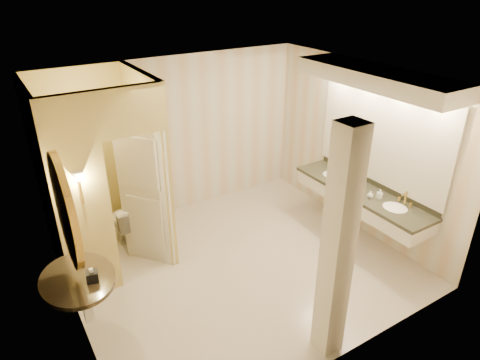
# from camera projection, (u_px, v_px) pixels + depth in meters

# --- Properties ---
(floor) EXTENTS (4.50, 4.50, 0.00)m
(floor) POSITION_uv_depth(u_px,v_px,m) (240.00, 265.00, 6.27)
(floor) COLOR beige
(floor) RESTS_ON ground
(ceiling) EXTENTS (4.50, 4.50, 0.00)m
(ceiling) POSITION_uv_depth(u_px,v_px,m) (240.00, 81.00, 5.08)
(ceiling) COLOR silver
(ceiling) RESTS_ON wall_back
(wall_back) EXTENTS (4.50, 0.02, 2.70)m
(wall_back) POSITION_uv_depth(u_px,v_px,m) (177.00, 137.00, 7.20)
(wall_back) COLOR beige
(wall_back) RESTS_ON floor
(wall_front) EXTENTS (4.50, 0.02, 2.70)m
(wall_front) POSITION_uv_depth(u_px,v_px,m) (348.00, 261.00, 4.15)
(wall_front) COLOR beige
(wall_front) RESTS_ON floor
(wall_left) EXTENTS (0.02, 4.00, 2.70)m
(wall_left) POSITION_uv_depth(u_px,v_px,m) (63.00, 232.00, 4.61)
(wall_left) COLOR beige
(wall_left) RESTS_ON floor
(wall_right) EXTENTS (0.02, 4.00, 2.70)m
(wall_right) POSITION_uv_depth(u_px,v_px,m) (361.00, 149.00, 6.74)
(wall_right) COLOR beige
(wall_right) RESTS_ON floor
(toilet_closet) EXTENTS (1.50, 1.55, 2.70)m
(toilet_closet) POSITION_uv_depth(u_px,v_px,m) (133.00, 173.00, 5.86)
(toilet_closet) COLOR #D2C36E
(toilet_closet) RESTS_ON floor
(wall_sconce) EXTENTS (0.14, 0.14, 0.42)m
(wall_sconce) POSITION_uv_depth(u_px,v_px,m) (78.00, 178.00, 4.92)
(wall_sconce) COLOR gold
(wall_sconce) RESTS_ON toilet_closet
(vanity) EXTENTS (0.75, 2.52, 2.09)m
(vanity) POSITION_uv_depth(u_px,v_px,m) (370.00, 143.00, 6.19)
(vanity) COLOR beige
(vanity) RESTS_ON floor
(console_shelf) EXTENTS (0.99, 0.99, 1.95)m
(console_shelf) POSITION_uv_depth(u_px,v_px,m) (71.00, 241.00, 4.46)
(console_shelf) COLOR black
(console_shelf) RESTS_ON floor
(pillar) EXTENTS (0.26, 0.26, 2.70)m
(pillar) POSITION_uv_depth(u_px,v_px,m) (338.00, 248.00, 4.34)
(pillar) COLOR beige
(pillar) RESTS_ON floor
(tissue_box) EXTENTS (0.14, 0.14, 0.12)m
(tissue_box) POSITION_uv_depth(u_px,v_px,m) (92.00, 276.00, 4.59)
(tissue_box) COLOR black
(tissue_box) RESTS_ON console_shelf
(toilet) EXTENTS (0.44, 0.75, 0.76)m
(toilet) POSITION_uv_depth(u_px,v_px,m) (126.00, 223.00, 6.59)
(toilet) COLOR white
(toilet) RESTS_ON floor
(soap_bottle_a) EXTENTS (0.08, 0.08, 0.15)m
(soap_bottle_a) POSITION_uv_depth(u_px,v_px,m) (380.00, 194.00, 6.24)
(soap_bottle_a) COLOR beige
(soap_bottle_a) RESTS_ON vanity
(soap_bottle_b) EXTENTS (0.10, 0.10, 0.11)m
(soap_bottle_b) POSITION_uv_depth(u_px,v_px,m) (370.00, 194.00, 6.26)
(soap_bottle_b) COLOR silver
(soap_bottle_b) RESTS_ON vanity
(soap_bottle_c) EXTENTS (0.08, 0.08, 0.21)m
(soap_bottle_c) POSITION_uv_depth(u_px,v_px,m) (362.00, 183.00, 6.48)
(soap_bottle_c) COLOR #C6B28C
(soap_bottle_c) RESTS_ON vanity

